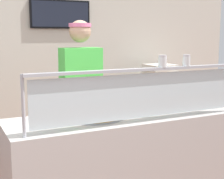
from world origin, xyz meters
name	(u,v)px	position (x,y,z in m)	size (l,w,h in m)	color
shop_rear_unit	(49,53)	(1.01, 2.69, 1.36)	(6.42, 0.13, 2.70)	silver
serving_counter	(126,168)	(1.01, 0.33, 0.47)	(2.02, 0.65, 0.95)	#BCB7B2
sneeze_guard	(143,88)	(1.01, 0.06, 1.22)	(1.84, 0.06, 0.42)	#B2B5BC
pizza_tray	(93,116)	(0.72, 0.37, 0.97)	(0.49, 0.49, 0.04)	#9EA0A8
pizza_server	(91,114)	(0.69, 0.35, 0.99)	(0.07, 0.28, 0.01)	#ADAFB7
parmesan_shaker	(162,62)	(1.18, 0.06, 1.41)	(0.07, 0.07, 0.10)	white
pepper_flake_shaker	(186,61)	(1.41, 0.06, 1.41)	(0.06, 0.06, 0.09)	white
worker_figure	(82,99)	(0.83, 0.92, 1.01)	(0.41, 0.50, 1.76)	#23232D
prep_shelf	(159,112)	(2.60, 2.20, 0.43)	(0.70, 0.55, 0.86)	#B7BABF
pizza_box_stack	(159,75)	(2.60, 2.20, 1.02)	(0.45, 0.44, 0.31)	silver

